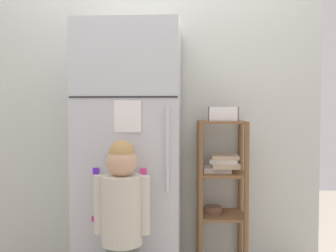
% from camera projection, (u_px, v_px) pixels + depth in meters
% --- Properties ---
extents(kitchen_wall_back, '(2.48, 0.03, 2.23)m').
position_uv_depth(kitchen_wall_back, '(154.00, 117.00, 2.88)').
color(kitchen_wall_back, silver).
rests_on(kitchen_wall_back, ground).
extents(refrigerator, '(0.67, 0.63, 1.73)m').
position_uv_depth(refrigerator, '(131.00, 154.00, 2.57)').
color(refrigerator, silver).
rests_on(refrigerator, ground).
extents(child_standing, '(0.32, 0.24, 1.00)m').
position_uv_depth(child_standing, '(122.00, 209.00, 2.13)').
color(child_standing, slate).
rests_on(child_standing, ground).
extents(pantry_shelf_unit, '(0.34, 0.33, 1.09)m').
position_uv_depth(pantry_shelf_unit, '(221.00, 180.00, 2.67)').
color(pantry_shelf_unit, brown).
rests_on(pantry_shelf_unit, ground).
extents(fruit_bin, '(0.20, 0.16, 0.10)m').
position_uv_depth(fruit_bin, '(223.00, 115.00, 2.64)').
color(fruit_bin, white).
rests_on(fruit_bin, pantry_shelf_unit).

